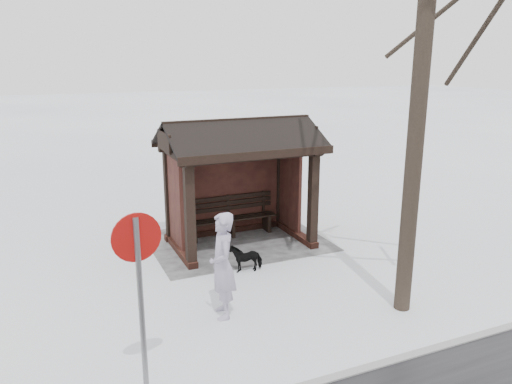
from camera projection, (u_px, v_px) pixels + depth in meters
The scene contains 7 objects.
ground at pixel (240, 244), 12.26m from camera, with size 120.00×120.00×0.00m, color white.
kerb at pixel (378, 366), 7.39m from camera, with size 120.00×0.15×0.06m, color gray.
trampled_patch at pixel (237, 241), 12.43m from camera, with size 4.20×3.20×0.02m, color gray.
bus_shelter at pixel (237, 156), 11.84m from camera, with size 3.60×2.40×3.09m.
pedestrian at pixel (222, 266), 8.62m from camera, with size 0.69×0.45×1.90m, color #A198B3.
dog at pixel (246, 257), 10.69m from camera, with size 0.31×0.68×0.58m, color black.
road_sign at pixel (138, 267), 6.39m from camera, with size 0.65×0.12×2.55m.
Camera 1 is at (4.25, 10.71, 4.41)m, focal length 35.00 mm.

